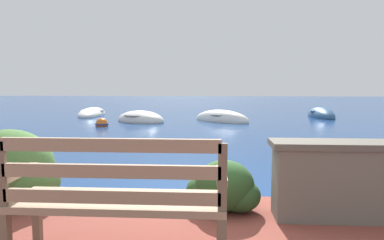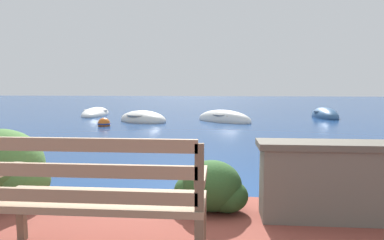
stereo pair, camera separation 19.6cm
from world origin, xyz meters
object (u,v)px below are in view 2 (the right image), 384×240
(rowboat_nearest, at_px, (143,120))
(rowboat_outer, at_px, (96,114))
(rowboat_far, at_px, (325,116))
(rowboat_mid, at_px, (224,120))
(park_bench, at_px, (97,195))
(mooring_buoy, at_px, (104,124))

(rowboat_nearest, xyz_separation_m, rowboat_outer, (-2.98, 2.74, -0.01))
(rowboat_far, relative_size, rowboat_outer, 0.73)
(rowboat_mid, relative_size, rowboat_outer, 0.77)
(park_bench, distance_m, rowboat_outer, 14.90)
(park_bench, xyz_separation_m, rowboat_outer, (-5.21, 13.94, -0.65))
(rowboat_outer, bearing_deg, rowboat_far, 79.97)
(rowboat_outer, relative_size, mooring_buoy, 6.95)
(rowboat_nearest, distance_m, rowboat_far, 8.20)
(park_bench, height_order, rowboat_mid, park_bench)
(park_bench, xyz_separation_m, rowboat_nearest, (-2.23, 11.20, -0.64))
(rowboat_far, bearing_deg, rowboat_mid, -67.24)
(mooring_buoy, bearing_deg, rowboat_outer, 113.98)
(rowboat_mid, height_order, mooring_buoy, rowboat_mid)
(rowboat_far, relative_size, mooring_buoy, 5.05)
(park_bench, distance_m, rowboat_far, 14.69)
(rowboat_nearest, xyz_separation_m, rowboat_mid, (3.27, 0.28, -0.00))
(park_bench, bearing_deg, rowboat_mid, 79.06)
(park_bench, bearing_deg, rowboat_far, 61.70)
(park_bench, height_order, rowboat_far, park_bench)
(rowboat_far, height_order, mooring_buoy, rowboat_far)
(rowboat_far, distance_m, rowboat_outer, 10.84)
(rowboat_mid, distance_m, rowboat_outer, 6.72)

